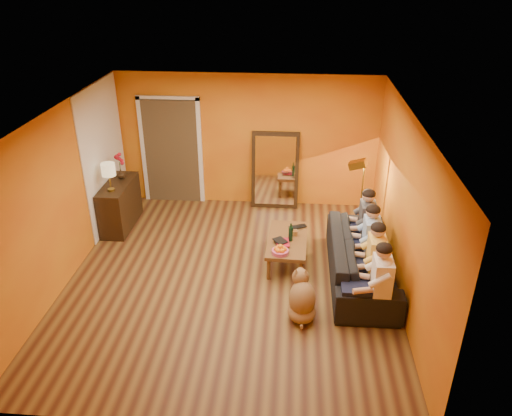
# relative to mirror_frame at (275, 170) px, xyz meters

# --- Properties ---
(room_shell) EXTENTS (5.00, 5.50, 2.60)m
(room_shell) POSITION_rel_mirror_frame_xyz_m (-0.55, -2.26, 0.54)
(room_shell) COLOR brown
(room_shell) RESTS_ON ground
(white_accent) EXTENTS (0.02, 1.90, 2.58)m
(white_accent) POSITION_rel_mirror_frame_xyz_m (-3.04, -0.88, 0.54)
(white_accent) COLOR white
(white_accent) RESTS_ON wall_left
(doorway_recess) EXTENTS (1.06, 0.30, 2.10)m
(doorway_recess) POSITION_rel_mirror_frame_xyz_m (-2.05, 0.20, 0.29)
(doorway_recess) COLOR #3F2D19
(doorway_recess) RESTS_ON floor
(door_jamb_left) EXTENTS (0.08, 0.06, 2.20)m
(door_jamb_left) POSITION_rel_mirror_frame_xyz_m (-2.62, 0.08, 0.29)
(door_jamb_left) COLOR white
(door_jamb_left) RESTS_ON wall_back
(door_jamb_right) EXTENTS (0.08, 0.06, 2.20)m
(door_jamb_right) POSITION_rel_mirror_frame_xyz_m (-1.48, 0.08, 0.29)
(door_jamb_right) COLOR white
(door_jamb_right) RESTS_ON wall_back
(door_header) EXTENTS (1.22, 0.06, 0.08)m
(door_header) POSITION_rel_mirror_frame_xyz_m (-2.05, 0.08, 1.36)
(door_header) COLOR white
(door_header) RESTS_ON wall_back
(mirror_frame) EXTENTS (0.92, 0.27, 1.51)m
(mirror_frame) POSITION_rel_mirror_frame_xyz_m (0.00, 0.00, 0.00)
(mirror_frame) COLOR black
(mirror_frame) RESTS_ON floor
(mirror_glass) EXTENTS (0.78, 0.21, 1.35)m
(mirror_glass) POSITION_rel_mirror_frame_xyz_m (0.00, -0.04, 0.00)
(mirror_glass) COLOR white
(mirror_glass) RESTS_ON mirror_frame
(sideboard) EXTENTS (0.44, 1.18, 0.85)m
(sideboard) POSITION_rel_mirror_frame_xyz_m (-2.79, -1.08, -0.34)
(sideboard) COLOR black
(sideboard) RESTS_ON floor
(table_lamp) EXTENTS (0.24, 0.24, 0.51)m
(table_lamp) POSITION_rel_mirror_frame_xyz_m (-2.79, -1.38, 0.34)
(table_lamp) COLOR beige
(table_lamp) RESTS_ON sideboard
(sofa) EXTENTS (2.40, 0.94, 0.70)m
(sofa) POSITION_rel_mirror_frame_xyz_m (1.45, -2.44, -0.41)
(sofa) COLOR black
(sofa) RESTS_ON floor
(coffee_table) EXTENTS (0.66, 1.24, 0.42)m
(coffee_table) POSITION_rel_mirror_frame_xyz_m (0.30, -2.05, -0.55)
(coffee_table) COLOR brown
(coffee_table) RESTS_ON floor
(floor_lamp) EXTENTS (0.35, 0.31, 1.44)m
(floor_lamp) POSITION_rel_mirror_frame_xyz_m (1.55, -1.12, -0.04)
(floor_lamp) COLOR #A98D31
(floor_lamp) RESTS_ON floor
(dog) EXTENTS (0.45, 0.64, 0.72)m
(dog) POSITION_rel_mirror_frame_xyz_m (0.55, -3.45, -0.40)
(dog) COLOR olive
(dog) RESTS_ON floor
(person_far_left) EXTENTS (0.70, 0.44, 1.22)m
(person_far_left) POSITION_rel_mirror_frame_xyz_m (1.58, -3.44, -0.15)
(person_far_left) COLOR white
(person_far_left) RESTS_ON sofa
(person_mid_left) EXTENTS (0.70, 0.44, 1.22)m
(person_mid_left) POSITION_rel_mirror_frame_xyz_m (1.58, -2.89, -0.15)
(person_mid_left) COLOR #EDBE4F
(person_mid_left) RESTS_ON sofa
(person_mid_right) EXTENTS (0.70, 0.44, 1.22)m
(person_mid_right) POSITION_rel_mirror_frame_xyz_m (1.58, -2.34, -0.15)
(person_mid_right) COLOR #91B1E1
(person_mid_right) RESTS_ON sofa
(person_far_right) EXTENTS (0.70, 0.44, 1.22)m
(person_far_right) POSITION_rel_mirror_frame_xyz_m (1.58, -1.79, -0.15)
(person_far_right) COLOR #37373D
(person_far_right) RESTS_ON sofa
(fruit_bowl) EXTENTS (0.26, 0.26, 0.16)m
(fruit_bowl) POSITION_rel_mirror_frame_xyz_m (0.20, -2.50, -0.26)
(fruit_bowl) COLOR #CD4874
(fruit_bowl) RESTS_ON coffee_table
(wine_bottle) EXTENTS (0.07, 0.07, 0.31)m
(wine_bottle) POSITION_rel_mirror_frame_xyz_m (0.35, -2.10, -0.18)
(wine_bottle) COLOR black
(wine_bottle) RESTS_ON coffee_table
(tumbler) EXTENTS (0.11, 0.11, 0.09)m
(tumbler) POSITION_rel_mirror_frame_xyz_m (0.42, -1.93, -0.29)
(tumbler) COLOR #B27F3F
(tumbler) RESTS_ON coffee_table
(laptop) EXTENTS (0.35, 0.29, 0.02)m
(laptop) POSITION_rel_mirror_frame_xyz_m (0.48, -1.70, -0.33)
(laptop) COLOR black
(laptop) RESTS_ON coffee_table
(book_lower) EXTENTS (0.23, 0.27, 0.02)m
(book_lower) POSITION_rel_mirror_frame_xyz_m (0.12, -2.25, -0.33)
(book_lower) COLOR black
(book_lower) RESTS_ON coffee_table
(book_mid) EXTENTS (0.23, 0.30, 0.02)m
(book_mid) POSITION_rel_mirror_frame_xyz_m (0.13, -2.24, -0.31)
(book_mid) COLOR #AF1427
(book_mid) RESTS_ON book_lower
(book_upper) EXTENTS (0.27, 0.28, 0.02)m
(book_upper) POSITION_rel_mirror_frame_xyz_m (0.12, -2.26, -0.29)
(book_upper) COLOR black
(book_upper) RESTS_ON book_mid
(vase) EXTENTS (0.16, 0.16, 0.17)m
(vase) POSITION_rel_mirror_frame_xyz_m (-2.79, -0.83, 0.18)
(vase) COLOR black
(vase) RESTS_ON sideboard
(flowers) EXTENTS (0.17, 0.17, 0.51)m
(flowers) POSITION_rel_mirror_frame_xyz_m (-2.79, -0.83, 0.47)
(flowers) COLOR #AF1427
(flowers) RESTS_ON vase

